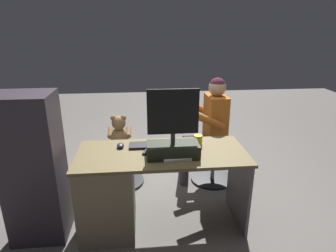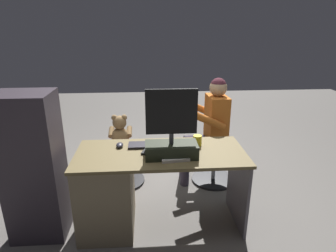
{
  "view_description": "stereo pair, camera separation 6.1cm",
  "coord_description": "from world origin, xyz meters",
  "px_view_note": "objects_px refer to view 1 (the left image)",
  "views": [
    {
      "loc": [
        0.16,
        2.6,
        1.73
      ],
      "look_at": [
        -0.09,
        -0.05,
        0.79
      ],
      "focal_mm": 30.99,
      "sensor_mm": 36.0,
      "label": 1
    },
    {
      "loc": [
        0.1,
        2.6,
        1.73
      ],
      "look_at": [
        -0.09,
        -0.05,
        0.79
      ],
      "focal_mm": 30.99,
      "sensor_mm": 36.0,
      "label": 2
    }
  ],
  "objects_px": {
    "monitor": "(173,139)",
    "cup": "(198,140)",
    "keyboard": "(153,145)",
    "visitor_chair": "(213,159)",
    "tv_remote": "(147,151)",
    "desk": "(119,189)",
    "person": "(208,123)",
    "computer_mouse": "(120,146)",
    "teddy_bear": "(119,132)",
    "office_chair_teddy": "(121,161)"
  },
  "relations": [
    {
      "from": "computer_mouse",
      "to": "tv_remote",
      "type": "distance_m",
      "value": 0.26
    },
    {
      "from": "desk",
      "to": "teddy_bear",
      "type": "height_order",
      "value": "teddy_bear"
    },
    {
      "from": "computer_mouse",
      "to": "cup",
      "type": "distance_m",
      "value": 0.68
    },
    {
      "from": "monitor",
      "to": "teddy_bear",
      "type": "bearing_deg",
      "value": -60.47
    },
    {
      "from": "keyboard",
      "to": "visitor_chair",
      "type": "xyz_separation_m",
      "value": [
        -0.71,
        -0.59,
        -0.45
      ]
    },
    {
      "from": "tv_remote",
      "to": "desk",
      "type": "bearing_deg",
      "value": 23.17
    },
    {
      "from": "computer_mouse",
      "to": "person",
      "type": "relative_size",
      "value": 0.08
    },
    {
      "from": "office_chair_teddy",
      "to": "person",
      "type": "bearing_deg",
      "value": 177.61
    },
    {
      "from": "desk",
      "to": "tv_remote",
      "type": "distance_m",
      "value": 0.42
    },
    {
      "from": "keyboard",
      "to": "person",
      "type": "height_order",
      "value": "person"
    },
    {
      "from": "office_chair_teddy",
      "to": "person",
      "type": "height_order",
      "value": "person"
    },
    {
      "from": "keyboard",
      "to": "cup",
      "type": "relative_size",
      "value": 4.49
    },
    {
      "from": "desk",
      "to": "cup",
      "type": "xyz_separation_m",
      "value": [
        -0.7,
        -0.12,
        0.38
      ]
    },
    {
      "from": "keyboard",
      "to": "tv_remote",
      "type": "distance_m",
      "value": 0.13
    },
    {
      "from": "person",
      "to": "tv_remote",
      "type": "bearing_deg",
      "value": 46.11
    },
    {
      "from": "teddy_bear",
      "to": "visitor_chair",
      "type": "xyz_separation_m",
      "value": [
        -1.05,
        0.06,
        -0.34
      ]
    },
    {
      "from": "keyboard",
      "to": "tv_remote",
      "type": "height_order",
      "value": "keyboard"
    },
    {
      "from": "monitor",
      "to": "computer_mouse",
      "type": "height_order",
      "value": "monitor"
    },
    {
      "from": "tv_remote",
      "to": "visitor_chair",
      "type": "bearing_deg",
      "value": -117.63
    },
    {
      "from": "computer_mouse",
      "to": "visitor_chair",
      "type": "height_order",
      "value": "computer_mouse"
    },
    {
      "from": "monitor",
      "to": "cup",
      "type": "bearing_deg",
      "value": -141.31
    },
    {
      "from": "desk",
      "to": "visitor_chair",
      "type": "height_order",
      "value": "desk"
    },
    {
      "from": "keyboard",
      "to": "tv_remote",
      "type": "xyz_separation_m",
      "value": [
        0.05,
        0.12,
        -0.0
      ]
    },
    {
      "from": "desk",
      "to": "keyboard",
      "type": "xyz_separation_m",
      "value": [
        -0.3,
        -0.13,
        0.34
      ]
    },
    {
      "from": "office_chair_teddy",
      "to": "teddy_bear",
      "type": "height_order",
      "value": "teddy_bear"
    },
    {
      "from": "tv_remote",
      "to": "visitor_chair",
      "type": "height_order",
      "value": "tv_remote"
    },
    {
      "from": "desk",
      "to": "computer_mouse",
      "type": "height_order",
      "value": "computer_mouse"
    },
    {
      "from": "computer_mouse",
      "to": "teddy_bear",
      "type": "bearing_deg",
      "value": -85.07
    },
    {
      "from": "tv_remote",
      "to": "office_chair_teddy",
      "type": "relative_size",
      "value": 0.3
    },
    {
      "from": "computer_mouse",
      "to": "office_chair_teddy",
      "type": "xyz_separation_m",
      "value": [
        0.06,
        -0.64,
        -0.47
      ]
    },
    {
      "from": "tv_remote",
      "to": "cup",
      "type": "bearing_deg",
      "value": -148.13
    },
    {
      "from": "desk",
      "to": "monitor",
      "type": "relative_size",
      "value": 2.57
    },
    {
      "from": "desk",
      "to": "person",
      "type": "bearing_deg",
      "value": -142.07
    },
    {
      "from": "desk",
      "to": "tv_remote",
      "type": "height_order",
      "value": "tv_remote"
    },
    {
      "from": "monitor",
      "to": "tv_remote",
      "type": "height_order",
      "value": "monitor"
    },
    {
      "from": "computer_mouse",
      "to": "keyboard",
      "type": "bearing_deg",
      "value": -179.23
    },
    {
      "from": "desk",
      "to": "computer_mouse",
      "type": "bearing_deg",
      "value": -98.45
    },
    {
      "from": "computer_mouse",
      "to": "person",
      "type": "xyz_separation_m",
      "value": [
        -0.92,
        -0.6,
        -0.03
      ]
    },
    {
      "from": "office_chair_teddy",
      "to": "tv_remote",
      "type": "bearing_deg",
      "value": 110.84
    },
    {
      "from": "tv_remote",
      "to": "person",
      "type": "height_order",
      "value": "person"
    },
    {
      "from": "teddy_bear",
      "to": "tv_remote",
      "type": "bearing_deg",
      "value": 110.52
    },
    {
      "from": "desk",
      "to": "cup",
      "type": "distance_m",
      "value": 0.8
    },
    {
      "from": "computer_mouse",
      "to": "cup",
      "type": "xyz_separation_m",
      "value": [
        -0.68,
        0.02,
        0.03
      ]
    },
    {
      "from": "tv_remote",
      "to": "visitor_chair",
      "type": "xyz_separation_m",
      "value": [
        -0.76,
        -0.71,
        -0.45
      ]
    },
    {
      "from": "monitor",
      "to": "cup",
      "type": "height_order",
      "value": "monitor"
    },
    {
      "from": "monitor",
      "to": "keyboard",
      "type": "xyz_separation_m",
      "value": [
        0.15,
        -0.22,
        -0.14
      ]
    },
    {
      "from": "keyboard",
      "to": "cup",
      "type": "bearing_deg",
      "value": 177.27
    },
    {
      "from": "desk",
      "to": "computer_mouse",
      "type": "relative_size",
      "value": 14.84
    },
    {
      "from": "office_chair_teddy",
      "to": "computer_mouse",
      "type": "bearing_deg",
      "value": 95.04
    },
    {
      "from": "desk",
      "to": "person",
      "type": "distance_m",
      "value": 1.23
    }
  ]
}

